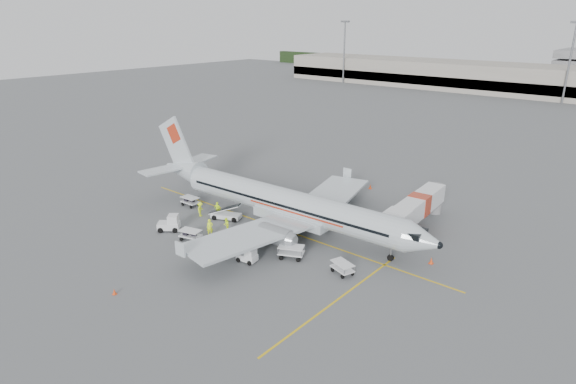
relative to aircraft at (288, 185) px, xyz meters
name	(u,v)px	position (x,y,z in m)	size (l,w,h in m)	color
ground	(277,227)	(-1.08, -0.64, -5.28)	(360.00, 360.00, 0.00)	#56595B
stripe_lead	(277,227)	(-1.08, -0.64, -5.27)	(44.00, 0.20, 0.01)	yellow
stripe_cross	(338,299)	(12.92, -8.64, -5.27)	(0.20, 20.00, 0.01)	yellow
terminal_west	(432,73)	(-41.08, 129.36, -0.78)	(110.00, 22.00, 9.00)	gray
mast_west	(344,53)	(-71.08, 117.36, 5.72)	(3.20, 1.20, 22.00)	slate
mast_center	(569,64)	(3.92, 117.36, 5.72)	(3.20, 1.20, 22.00)	slate
aircraft	(288,185)	(0.00, 0.00, 0.00)	(38.27, 30.00, 10.55)	silver
jet_bridge	(418,212)	(11.24, 9.82, -3.33)	(2.78, 14.83, 3.89)	white
belt_loader	(226,209)	(-7.39, -2.64, -4.01)	(4.68, 1.75, 2.53)	white
tug_fore	(247,255)	(2.12, -8.75, -4.52)	(1.97, 1.13, 1.52)	white
tug_mid	(260,232)	(-0.34, -4.17, -4.36)	(2.37, 1.36, 1.83)	white
tug_aft	(169,223)	(-9.94, -9.11, -4.34)	(2.42, 1.39, 1.87)	white
cart_loaded_a	(191,235)	(-6.00, -9.20, -4.67)	(2.30, 1.36, 1.20)	white
cart_loaded_b	(190,201)	(-14.12, -2.64, -4.67)	(2.32, 1.37, 1.21)	white
cart_empty_a	(291,252)	(4.99, -5.38, -4.62)	(2.51, 1.49, 1.31)	white
cart_empty_b	(342,268)	(10.69, -4.71, -4.69)	(2.23, 1.32, 1.16)	white
cone_nose	(431,260)	(16.27, 2.55, -4.94)	(0.42, 0.42, 0.68)	#F04613
cone_port	(370,186)	(0.15, 18.02, -4.94)	(0.42, 0.42, 0.68)	#F04613
cone_stbd	(114,291)	(-2.49, -20.51, -4.99)	(0.35, 0.35, 0.56)	#F04613
crew_a	(210,227)	(-5.32, -7.01, -4.31)	(0.70, 0.46, 1.93)	#DDFF1B
crew_b	(226,225)	(-4.82, -5.05, -4.48)	(0.77, 0.60, 1.59)	#DDFF1B
crew_c	(200,209)	(-10.46, -4.01, -4.38)	(1.16, 0.67, 1.80)	#DDFF1B
crew_d	(218,209)	(-9.11, -2.46, -4.43)	(0.99, 0.41, 1.70)	#DDFF1B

